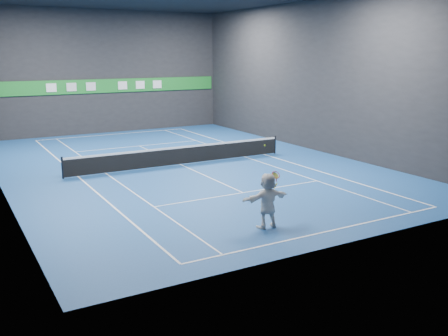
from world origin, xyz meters
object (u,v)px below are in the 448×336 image
tennis_ball (265,145)px  tennis_racket (276,176)px  player (268,200)px  tennis_net (181,155)px

tennis_ball → tennis_racket: 1.21m
player → tennis_racket: bearing=-171.8°
tennis_ball → tennis_racket: bearing=-0.8°
player → tennis_racket: 0.88m
tennis_net → tennis_racket: tennis_racket is taller
player → tennis_racket: (0.36, 0.05, 0.80)m
tennis_net → tennis_ball: bearing=-99.2°
player → tennis_net: bearing=-97.9°
player → tennis_net: (1.58, 10.53, -0.42)m
tennis_net → tennis_racket: (-1.22, -10.48, 1.22)m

